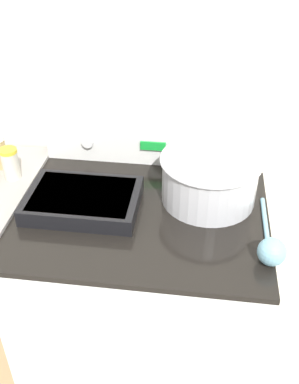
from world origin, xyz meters
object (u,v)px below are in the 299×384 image
at_px(casserole_dish, 83,200).
at_px(ladle, 271,249).
at_px(spice_jar_yellow_cap, 10,163).
at_px(mixing_bowl, 209,177).

xyz_separation_m(casserole_dish, ladle, (0.56, -0.16, 0.01)).
height_order(ladle, spice_jar_yellow_cap, spice_jar_yellow_cap).
relative_size(mixing_bowl, casserole_dish, 0.91).
bearing_deg(spice_jar_yellow_cap, ladle, -18.40).
relative_size(ladle, spice_jar_yellow_cap, 2.91).
xyz_separation_m(mixing_bowl, ladle, (0.18, -0.26, -0.05)).
height_order(casserole_dish, spice_jar_yellow_cap, spice_jar_yellow_cap).
bearing_deg(casserole_dish, ladle, -16.02).
bearing_deg(spice_jar_yellow_cap, casserole_dish, -23.05).
bearing_deg(ladle, casserole_dish, 163.98).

